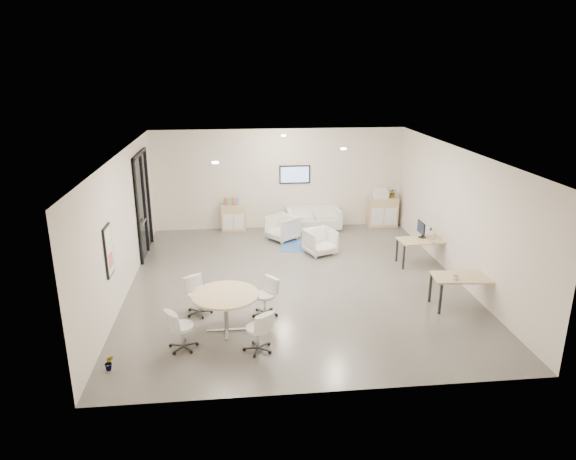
{
  "coord_description": "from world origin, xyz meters",
  "views": [
    {
      "loc": [
        -1.41,
        -11.55,
        5.11
      ],
      "look_at": [
        -0.15,
        0.4,
        1.21
      ],
      "focal_mm": 32.0,
      "sensor_mm": 36.0,
      "label": 1
    }
  ],
  "objects_px": {
    "sideboard_left": "(233,218)",
    "round_table": "(225,298)",
    "sideboard_right": "(382,212)",
    "loveseat": "(313,220)",
    "armchair_right": "(320,241)",
    "armchair_left": "(282,227)",
    "desk_front": "(465,280)",
    "desk_rear": "(424,242)"
  },
  "relations": [
    {
      "from": "sideboard_left",
      "to": "desk_rear",
      "type": "xyz_separation_m",
      "value": [
        5.01,
        -3.49,
        0.21
      ]
    },
    {
      "from": "sideboard_right",
      "to": "armchair_right",
      "type": "xyz_separation_m",
      "value": [
        -2.46,
        -2.37,
        -0.09
      ]
    },
    {
      "from": "loveseat",
      "to": "desk_front",
      "type": "xyz_separation_m",
      "value": [
        2.45,
        -5.8,
        0.3
      ]
    },
    {
      "from": "armchair_left",
      "to": "armchair_right",
      "type": "relative_size",
      "value": 1.04
    },
    {
      "from": "armchair_left",
      "to": "round_table",
      "type": "height_order",
      "value": "armchair_left"
    },
    {
      "from": "sideboard_left",
      "to": "armchair_left",
      "type": "height_order",
      "value": "sideboard_left"
    },
    {
      "from": "sideboard_left",
      "to": "round_table",
      "type": "bearing_deg",
      "value": -91.51
    },
    {
      "from": "sideboard_left",
      "to": "armchair_right",
      "type": "distance_m",
      "value": 3.41
    },
    {
      "from": "round_table",
      "to": "loveseat",
      "type": "bearing_deg",
      "value": 66.83
    },
    {
      "from": "desk_rear",
      "to": "desk_front",
      "type": "distance_m",
      "value": 2.53
    },
    {
      "from": "sideboard_right",
      "to": "round_table",
      "type": "xyz_separation_m",
      "value": [
        -5.05,
        -6.53,
        0.25
      ]
    },
    {
      "from": "armchair_right",
      "to": "desk_rear",
      "type": "height_order",
      "value": "armchair_right"
    },
    {
      "from": "armchair_left",
      "to": "desk_rear",
      "type": "relative_size",
      "value": 0.58
    },
    {
      "from": "sideboard_left",
      "to": "round_table",
      "type": "xyz_separation_m",
      "value": [
        -0.17,
        -6.57,
        0.31
      ]
    },
    {
      "from": "sideboard_left",
      "to": "loveseat",
      "type": "xyz_separation_m",
      "value": [
        2.55,
        -0.21,
        -0.08
      ]
    },
    {
      "from": "armchair_right",
      "to": "desk_rear",
      "type": "bearing_deg",
      "value": -42.83
    },
    {
      "from": "armchair_left",
      "to": "desk_front",
      "type": "distance_m",
      "value": 6.08
    },
    {
      "from": "sideboard_left",
      "to": "desk_front",
      "type": "distance_m",
      "value": 7.82
    },
    {
      "from": "loveseat",
      "to": "desk_front",
      "type": "distance_m",
      "value": 6.31
    },
    {
      "from": "desk_rear",
      "to": "loveseat",
      "type": "bearing_deg",
      "value": 121.39
    },
    {
      "from": "sideboard_right",
      "to": "loveseat",
      "type": "relative_size",
      "value": 0.56
    },
    {
      "from": "sideboard_right",
      "to": "round_table",
      "type": "relative_size",
      "value": 0.73
    },
    {
      "from": "sideboard_left",
      "to": "sideboard_right",
      "type": "relative_size",
      "value": 0.88
    },
    {
      "from": "armchair_left",
      "to": "armchair_right",
      "type": "height_order",
      "value": "armchair_left"
    },
    {
      "from": "sideboard_left",
      "to": "loveseat",
      "type": "relative_size",
      "value": 0.49
    },
    {
      "from": "armchair_right",
      "to": "round_table",
      "type": "distance_m",
      "value": 4.91
    },
    {
      "from": "sideboard_left",
      "to": "armchair_right",
      "type": "relative_size",
      "value": 1.08
    },
    {
      "from": "sideboard_left",
      "to": "desk_rear",
      "type": "height_order",
      "value": "sideboard_left"
    },
    {
      "from": "sideboard_right",
      "to": "loveseat",
      "type": "distance_m",
      "value": 2.34
    },
    {
      "from": "sideboard_left",
      "to": "armchair_left",
      "type": "xyz_separation_m",
      "value": [
        1.47,
        -1.07,
        -0.01
      ]
    },
    {
      "from": "desk_rear",
      "to": "round_table",
      "type": "relative_size",
      "value": 1.06
    },
    {
      "from": "desk_rear",
      "to": "desk_front",
      "type": "xyz_separation_m",
      "value": [
        -0.02,
        -2.53,
        0.01
      ]
    },
    {
      "from": "sideboard_left",
      "to": "round_table",
      "type": "distance_m",
      "value": 6.57
    },
    {
      "from": "sideboard_left",
      "to": "sideboard_right",
      "type": "bearing_deg",
      "value": -0.43
    },
    {
      "from": "loveseat",
      "to": "armchair_right",
      "type": "relative_size",
      "value": 2.2
    },
    {
      "from": "desk_front",
      "to": "sideboard_left",
      "type": "bearing_deg",
      "value": 135.12
    },
    {
      "from": "desk_rear",
      "to": "round_table",
      "type": "xyz_separation_m",
      "value": [
        -5.18,
        -3.08,
        0.1
      ]
    },
    {
      "from": "sideboard_left",
      "to": "loveseat",
      "type": "bearing_deg",
      "value": -4.65
    },
    {
      "from": "desk_front",
      "to": "armchair_left",
      "type": "bearing_deg",
      "value": 130.87
    },
    {
      "from": "sideboard_right",
      "to": "armchair_right",
      "type": "height_order",
      "value": "sideboard_right"
    },
    {
      "from": "sideboard_left",
      "to": "sideboard_right",
      "type": "distance_m",
      "value": 4.88
    },
    {
      "from": "sideboard_left",
      "to": "desk_front",
      "type": "xyz_separation_m",
      "value": [
        4.99,
        -6.01,
        0.22
      ]
    }
  ]
}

